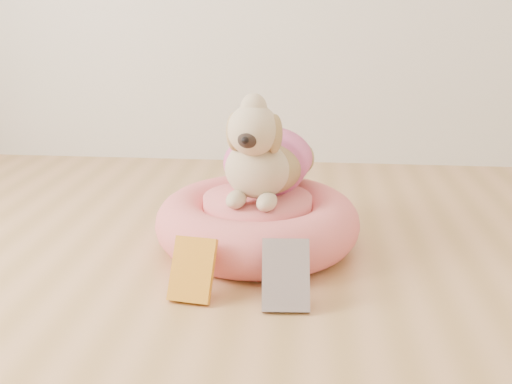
# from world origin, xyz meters

# --- Properties ---
(pet_bed) EXTENTS (0.67, 0.67, 0.17)m
(pet_bed) POSITION_xyz_m (0.16, 1.14, 0.08)
(pet_bed) COLOR #E6645A
(pet_bed) RESTS_ON floor
(dog) EXTENTS (0.41, 0.53, 0.35)m
(dog) POSITION_xyz_m (0.18, 1.18, 0.35)
(dog) COLOR brown
(dog) RESTS_ON pet_bed
(book_yellow) EXTENTS (0.13, 0.13, 0.16)m
(book_yellow) POSITION_xyz_m (0.02, 0.77, 0.08)
(book_yellow) COLOR gold
(book_yellow) RESTS_ON floor
(book_white) EXTENTS (0.13, 0.13, 0.17)m
(book_white) POSITION_xyz_m (0.27, 0.75, 0.09)
(book_white) COLOR silver
(book_white) RESTS_ON floor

